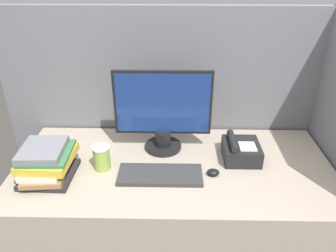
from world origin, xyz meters
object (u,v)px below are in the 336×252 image
(monitor, at_px, (163,114))
(desk_telephone, at_px, (241,151))
(mouse, at_px, (213,172))
(book_stack, at_px, (47,162))
(coffee_cup, at_px, (102,158))
(keyboard, at_px, (160,175))

(monitor, relative_size, desk_telephone, 2.56)
(monitor, distance_m, desk_telephone, 0.45)
(mouse, relative_size, book_stack, 0.20)
(monitor, relative_size, coffee_cup, 4.02)
(mouse, bearing_deg, monitor, 135.71)
(mouse, height_order, desk_telephone, desk_telephone)
(monitor, relative_size, keyboard, 1.26)
(desk_telephone, bearing_deg, coffee_cup, -171.78)
(monitor, relative_size, mouse, 8.33)
(book_stack, height_order, desk_telephone, book_stack)
(mouse, distance_m, book_stack, 0.80)
(keyboard, bearing_deg, monitor, 88.94)
(keyboard, xyz_separation_m, coffee_cup, (-0.29, 0.06, 0.05))
(monitor, xyz_separation_m, desk_telephone, (0.41, -0.10, -0.16))
(monitor, distance_m, coffee_cup, 0.39)
(mouse, xyz_separation_m, book_stack, (-0.80, -0.01, 0.06))
(mouse, xyz_separation_m, desk_telephone, (0.16, 0.15, 0.03))
(keyboard, height_order, coffee_cup, coffee_cup)
(keyboard, relative_size, desk_telephone, 2.03)
(keyboard, xyz_separation_m, book_stack, (-0.54, 0.00, 0.07))
(mouse, xyz_separation_m, coffee_cup, (-0.55, 0.05, 0.05))
(monitor, xyz_separation_m, book_stack, (-0.55, -0.26, -0.13))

